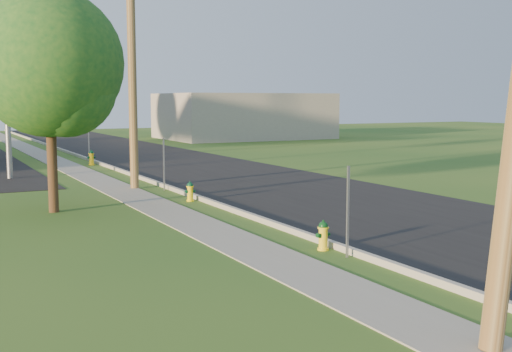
{
  "coord_description": "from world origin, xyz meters",
  "views": [
    {
      "loc": [
        -7.8,
        -6.95,
        3.39
      ],
      "look_at": [
        0.0,
        8.0,
        1.4
      ],
      "focal_mm": 45.0,
      "sensor_mm": 36.0,
      "label": 1
    }
  ],
  "objects_px": {
    "tree_verge": "(53,69)",
    "hydrant_far": "(91,158)",
    "hydrant_near": "(323,235)",
    "hydrant_mid": "(190,192)",
    "utility_pole_far": "(48,78)",
    "utility_pole_mid": "(132,59)",
    "price_pylon": "(4,52)"
  },
  "relations": [
    {
      "from": "price_pylon",
      "to": "hydrant_near",
      "type": "xyz_separation_m",
      "value": [
        4.67,
        -17.48,
        -5.09
      ]
    },
    {
      "from": "hydrant_near",
      "to": "hydrant_mid",
      "type": "relative_size",
      "value": 1.03
    },
    {
      "from": "hydrant_near",
      "to": "hydrant_far",
      "type": "height_order",
      "value": "hydrant_far"
    },
    {
      "from": "utility_pole_mid",
      "to": "hydrant_mid",
      "type": "xyz_separation_m",
      "value": [
        0.73,
        -3.93,
        -4.62
      ]
    },
    {
      "from": "utility_pole_mid",
      "to": "hydrant_near",
      "type": "height_order",
      "value": "utility_pole_mid"
    },
    {
      "from": "utility_pole_mid",
      "to": "tree_verge",
      "type": "relative_size",
      "value": 1.46
    },
    {
      "from": "hydrant_near",
      "to": "hydrant_far",
      "type": "xyz_separation_m",
      "value": [
        -0.13,
        21.77,
        0.06
      ]
    },
    {
      "from": "utility_pole_far",
      "to": "hydrant_near",
      "type": "relative_size",
      "value": 13.65
    },
    {
      "from": "tree_verge",
      "to": "hydrant_near",
      "type": "height_order",
      "value": "tree_verge"
    },
    {
      "from": "utility_pole_mid",
      "to": "hydrant_near",
      "type": "bearing_deg",
      "value": -86.31
    },
    {
      "from": "utility_pole_far",
      "to": "tree_verge",
      "type": "relative_size",
      "value": 1.41
    },
    {
      "from": "utility_pole_far",
      "to": "hydrant_far",
      "type": "relative_size",
      "value": 11.73
    },
    {
      "from": "hydrant_far",
      "to": "utility_pole_mid",
      "type": "bearing_deg",
      "value": -93.73
    },
    {
      "from": "utility_pole_far",
      "to": "price_pylon",
      "type": "height_order",
      "value": "utility_pole_far"
    },
    {
      "from": "tree_verge",
      "to": "hydrant_far",
      "type": "xyz_separation_m",
      "value": [
        4.28,
        13.84,
        -3.93
      ]
    },
    {
      "from": "utility_pole_mid",
      "to": "hydrant_mid",
      "type": "bearing_deg",
      "value": -79.42
    },
    {
      "from": "tree_verge",
      "to": "hydrant_far",
      "type": "height_order",
      "value": "tree_verge"
    },
    {
      "from": "hydrant_far",
      "to": "price_pylon",
      "type": "bearing_deg",
      "value": -136.57
    },
    {
      "from": "price_pylon",
      "to": "hydrant_mid",
      "type": "height_order",
      "value": "price_pylon"
    },
    {
      "from": "tree_verge",
      "to": "hydrant_near",
      "type": "relative_size",
      "value": 9.66
    },
    {
      "from": "utility_pole_far",
      "to": "utility_pole_mid",
      "type": "bearing_deg",
      "value": -90.0
    },
    {
      "from": "price_pylon",
      "to": "utility_pole_mid",
      "type": "bearing_deg",
      "value": -54.66
    },
    {
      "from": "price_pylon",
      "to": "hydrant_near",
      "type": "distance_m",
      "value": 18.8
    },
    {
      "from": "utility_pole_mid",
      "to": "hydrant_far",
      "type": "relative_size",
      "value": 12.09
    },
    {
      "from": "price_pylon",
      "to": "hydrant_near",
      "type": "relative_size",
      "value": 9.84
    },
    {
      "from": "utility_pole_far",
      "to": "price_pylon",
      "type": "bearing_deg",
      "value": -107.33
    },
    {
      "from": "tree_verge",
      "to": "price_pylon",
      "type": "bearing_deg",
      "value": 91.53
    },
    {
      "from": "tree_verge",
      "to": "hydrant_far",
      "type": "distance_m",
      "value": 15.01
    },
    {
      "from": "utility_pole_far",
      "to": "price_pylon",
      "type": "distance_m",
      "value": 13.11
    },
    {
      "from": "utility_pole_far",
      "to": "price_pylon",
      "type": "relative_size",
      "value": 1.39
    },
    {
      "from": "utility_pole_mid",
      "to": "hydrant_mid",
      "type": "height_order",
      "value": "utility_pole_mid"
    },
    {
      "from": "hydrant_near",
      "to": "tree_verge",
      "type": "bearing_deg",
      "value": 119.11
    }
  ]
}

